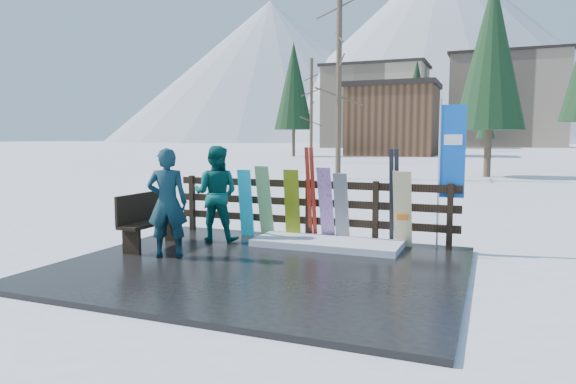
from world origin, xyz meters
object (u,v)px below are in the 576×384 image
at_px(snowboard_4, 341,208).
at_px(snowboard_5, 403,210).
at_px(rental_flag, 449,157).
at_px(snowboard_1, 265,202).
at_px(snowboard_3, 326,205).
at_px(person_front, 167,203).
at_px(bench, 150,218).
at_px(snowboard_0, 246,203).
at_px(snowboard_2, 292,205).
at_px(person_back, 216,194).

height_order(snowboard_4, snowboard_5, snowboard_5).
distance_m(snowboard_5, rental_flag, 1.21).
relative_size(snowboard_1, rental_flag, 0.55).
bearing_deg(snowboard_3, snowboard_4, 0.00).
distance_m(rental_flag, person_front, 4.84).
xyz_separation_m(bench, snowboard_5, (4.18, 1.56, 0.17)).
xyz_separation_m(bench, snowboard_1, (1.53, 1.56, 0.19)).
distance_m(snowboard_5, person_front, 4.02).
height_order(snowboard_0, snowboard_5, snowboard_5).
height_order(bench, snowboard_3, snowboard_3).
height_order(snowboard_0, snowboard_2, snowboard_2).
bearing_deg(person_front, snowboard_0, -125.85).
relative_size(snowboard_0, rental_flag, 0.51).
relative_size(bench, snowboard_4, 1.13).
relative_size(snowboard_4, snowboard_5, 0.95).
distance_m(person_front, person_back, 1.43).
height_order(bench, snowboard_0, snowboard_0).
bearing_deg(snowboard_3, snowboard_2, 180.00).
relative_size(snowboard_2, snowboard_5, 0.96).
xyz_separation_m(snowboard_1, snowboard_3, (1.24, -0.00, 0.00)).
distance_m(snowboard_0, snowboard_4, 1.95).
height_order(bench, snowboard_1, snowboard_1).
bearing_deg(person_back, snowboard_2, -164.84).
bearing_deg(snowboard_3, snowboard_0, 180.00).
bearing_deg(rental_flag, snowboard_2, -174.52).
relative_size(snowboard_0, snowboard_2, 0.99).
distance_m(snowboard_0, snowboard_1, 0.41).
relative_size(snowboard_2, person_front, 0.76).
relative_size(snowboard_3, snowboard_4, 1.09).
bearing_deg(snowboard_4, rental_flag, 8.34).
relative_size(snowboard_0, snowboard_5, 0.95).
bearing_deg(person_front, bench, -59.69).
bearing_deg(person_back, bench, 37.46).
xyz_separation_m(bench, snowboard_4, (3.07, 1.56, 0.14)).
height_order(snowboard_2, snowboard_4, snowboard_2).
xyz_separation_m(snowboard_0, snowboard_1, (0.41, 0.00, 0.04)).
relative_size(snowboard_3, person_front, 0.82).
relative_size(rental_flag, person_back, 1.45).
bearing_deg(snowboard_2, snowboard_5, -0.00).
xyz_separation_m(bench, snowboard_0, (1.12, 1.56, 0.15)).
distance_m(bench, snowboard_4, 3.45).
bearing_deg(person_back, person_front, 75.47).
bearing_deg(snowboard_1, bench, -134.44).
height_order(snowboard_1, person_front, person_front).
relative_size(bench, snowboard_0, 1.13).
bearing_deg(snowboard_1, snowboard_2, -0.00).
distance_m(snowboard_3, person_front, 2.91).
bearing_deg(bench, snowboard_5, 20.47).
relative_size(snowboard_2, snowboard_3, 0.93).
xyz_separation_m(snowboard_2, person_back, (-1.28, -0.63, 0.22)).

